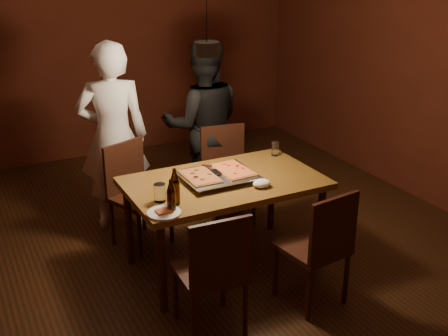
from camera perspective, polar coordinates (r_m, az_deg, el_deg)
name	(u,v)px	position (r m, az deg, el deg)	size (l,w,h in m)	color
room_shell	(207,97)	(4.16, -1.70, 7.23)	(6.00, 6.00, 6.00)	#3B1F10
dining_table	(224,189)	(4.36, 0.00, -2.12)	(1.50, 0.90, 0.75)	brown
chair_far_left	(133,184)	(4.86, -9.21, -1.66)	(0.55, 0.55, 0.49)	#38190F
chair_far_right	(226,165)	(5.21, 0.22, 0.28)	(0.48, 0.48, 0.49)	#38190F
chair_near_left	(214,264)	(3.64, -0.98, -9.75)	(0.44, 0.44, 0.49)	#38190F
chair_near_right	(321,239)	(3.98, 9.87, -7.14)	(0.47, 0.47, 0.49)	#38190F
pizza_tray	(218,177)	(4.33, -0.60, -0.92)	(0.55, 0.45, 0.05)	silver
pizza_meat	(200,176)	(4.26, -2.44, -0.83)	(0.23, 0.36, 0.02)	maroon
pizza_cheese	(233,170)	(4.38, 0.91, -0.18)	(0.24, 0.38, 0.02)	gold
spatula	(216,172)	(4.33, -0.84, -0.38)	(0.09, 0.24, 0.04)	silver
beer_bottle_a	(171,196)	(3.79, -5.39, -2.84)	(0.06, 0.06, 0.23)	black
beer_bottle_b	(175,187)	(3.90, -5.02, -1.89)	(0.07, 0.07, 0.26)	black
water_glass_left	(160,193)	(3.97, -6.54, -2.52)	(0.08, 0.08, 0.13)	silver
water_glass_right	(275,149)	(4.85, 5.21, 1.97)	(0.06, 0.06, 0.12)	silver
plate_slice	(164,213)	(3.81, -6.12, -4.55)	(0.23, 0.23, 0.03)	white
napkin	(262,183)	(4.20, 3.85, -1.57)	(0.14, 0.11, 0.06)	white
diner_white	(113,137)	(5.08, -11.20, 3.10)	(0.62, 0.41, 1.71)	white
diner_dark	(203,125)	(5.43, -2.13, 4.39)	(0.80, 0.63, 1.65)	black
pendant_lamp	(207,47)	(4.08, -1.76, 12.14)	(0.18, 0.18, 1.10)	black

